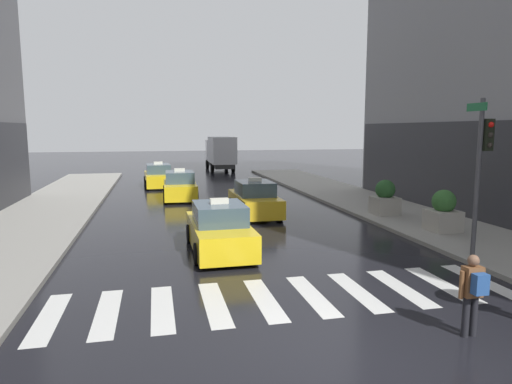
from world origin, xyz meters
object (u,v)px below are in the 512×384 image
(traffic_light_pole, at_px, (482,156))
(box_truck, at_px, (220,152))
(pedestrian_with_backpack, at_px, (473,289))
(taxi_second, at_px, (255,200))
(taxi_third, at_px, (180,187))
(taxi_fourth, at_px, (158,177))
(taxi_lead, at_px, (219,230))
(planter_mid_block, at_px, (385,199))
(planter_near_corner, at_px, (443,212))

(traffic_light_pole, bearing_deg, box_truck, 95.83)
(traffic_light_pole, xyz_separation_m, pedestrian_with_backpack, (-3.66, -4.43, -2.29))
(taxi_second, distance_m, taxi_third, 6.67)
(taxi_fourth, relative_size, pedestrian_with_backpack, 2.80)
(taxi_third, distance_m, taxi_fourth, 6.01)
(taxi_lead, height_order, box_truck, box_truck)
(pedestrian_with_backpack, bearing_deg, box_truck, 89.39)
(taxi_second, bearing_deg, box_truck, 85.68)
(taxi_second, relative_size, pedestrian_with_backpack, 2.75)
(taxi_second, bearing_deg, traffic_light_pole, -60.41)
(taxi_lead, bearing_deg, taxi_second, 66.99)
(taxi_fourth, bearing_deg, taxi_lead, -84.18)
(traffic_light_pole, distance_m, box_truck, 32.23)
(planter_mid_block, bearing_deg, taxi_lead, -153.62)
(planter_mid_block, bearing_deg, planter_near_corner, -82.67)
(taxi_lead, bearing_deg, planter_near_corner, 3.08)
(box_truck, bearing_deg, planter_mid_block, -80.90)
(taxi_lead, distance_m, taxi_fourth, 17.83)
(planter_near_corner, bearing_deg, traffic_light_pole, -109.87)
(taxi_second, bearing_deg, taxi_third, 118.43)
(traffic_light_pole, relative_size, planter_mid_block, 3.00)
(box_truck, height_order, planter_mid_block, box_truck)
(taxi_third, relative_size, planter_near_corner, 2.86)
(planter_near_corner, height_order, planter_mid_block, same)
(planter_mid_block, bearing_deg, taxi_third, 139.15)
(pedestrian_with_backpack, height_order, planter_mid_block, planter_mid_block)
(box_truck, xyz_separation_m, pedestrian_with_backpack, (-0.39, -36.46, -0.88))
(taxi_second, distance_m, planter_mid_block, 6.06)
(taxi_fourth, bearing_deg, planter_mid_block, -53.43)
(traffic_light_pole, xyz_separation_m, planter_near_corner, (1.21, 3.34, -2.38))
(taxi_second, xyz_separation_m, pedestrian_with_backpack, (1.36, -13.27, 0.25))
(planter_near_corner, bearing_deg, planter_mid_block, 97.33)
(taxi_lead, xyz_separation_m, taxi_third, (-0.63, 11.84, 0.00))
(taxi_third, bearing_deg, taxi_lead, -86.93)
(box_truck, relative_size, planter_near_corner, 4.73)
(box_truck, bearing_deg, planter_near_corner, -81.13)
(box_truck, bearing_deg, taxi_third, -105.87)
(taxi_third, xyz_separation_m, pedestrian_with_backpack, (4.53, -19.14, 0.25))
(box_truck, height_order, planter_near_corner, box_truck)
(traffic_light_pole, bearing_deg, taxi_fourth, 114.45)
(planter_near_corner, relative_size, planter_mid_block, 1.00)
(taxi_lead, height_order, planter_mid_block, taxi_lead)
(taxi_second, xyz_separation_m, planter_near_corner, (6.23, -5.51, 0.15))
(taxi_second, bearing_deg, taxi_lead, -113.01)
(taxi_fourth, height_order, planter_near_corner, taxi_fourth)
(taxi_fourth, distance_m, box_truck, 13.00)
(taxi_fourth, height_order, box_truck, box_truck)
(taxi_lead, height_order, planter_near_corner, taxi_lead)
(taxi_second, height_order, box_truck, box_truck)
(traffic_light_pole, bearing_deg, pedestrian_with_backpack, -129.59)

